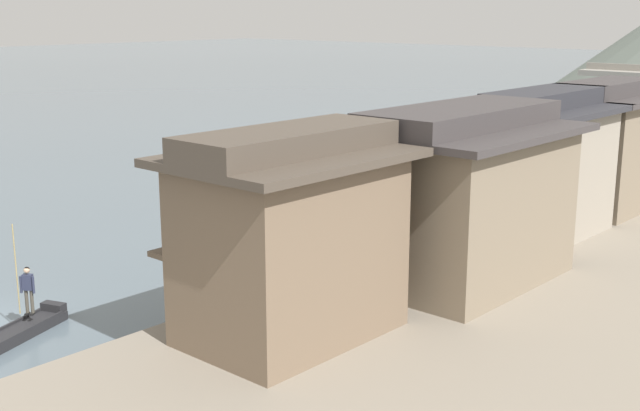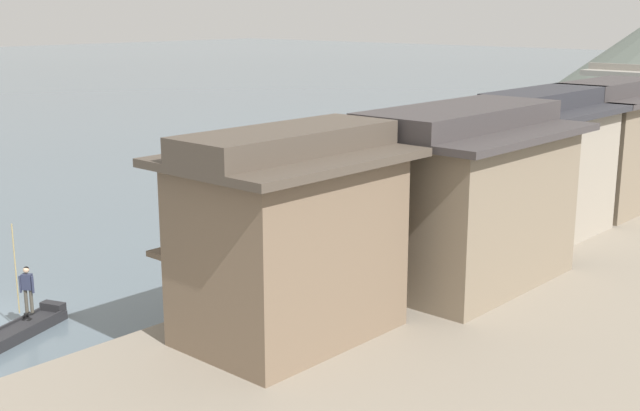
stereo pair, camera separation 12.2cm
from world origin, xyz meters
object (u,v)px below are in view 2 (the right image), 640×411
Objects in this scene: boat_moored_far at (575,184)px; house_waterfront_nearest at (288,236)px; boat_moored_nearest at (546,135)px; boat_midriver_drifting at (490,205)px; boat_moored_second at (476,161)px; house_waterfront_tall at (542,164)px; boat_moored_third at (605,169)px; house_waterfront_second at (457,196)px; house_waterfront_narrow at (603,147)px; boatman_person at (27,284)px.

house_waterfront_nearest is (4.75, -29.12, 3.69)m from boat_moored_far.
boat_moored_nearest is 0.73× the size of boat_midriver_drifting.
boat_moored_second is 0.74× the size of house_waterfront_tall.
house_waterfront_nearest is (15.15, -45.64, 3.60)m from boat_moored_nearest.
house_waterfront_tall is at bearing -74.42° from boat_moored_third.
boat_moored_nearest is at bearing 116.56° from house_waterfront_tall.
boat_moored_third is at bearing 26.61° from boat_moored_second.
boat_moored_far is 0.54× the size of house_waterfront_second.
boat_moored_third is 0.61× the size of house_waterfront_tall.
boat_moored_second is at bearing 125.21° from boat_midriver_drifting.
boat_moored_third is at bearing 98.88° from house_waterfront_nearest.
boat_moored_nearest is at bearing 111.13° from boat_midriver_drifting.
boat_moored_third is 0.50× the size of house_waterfront_second.
house_waterfront_second is (5.42, -21.31, 3.67)m from boat_moored_far.
house_waterfront_nearest is 0.84× the size of house_waterfront_second.
boat_moored_third is at bearing 102.74° from house_waterfront_second.
boat_moored_nearest is at bearing 108.37° from house_waterfront_nearest.
boat_moored_second is 0.73× the size of house_waterfront_nearest.
house_waterfront_second is at bearing -75.74° from boat_moored_far.
boat_moored_second is 0.79× the size of house_waterfront_narrow.
boat_moored_second reaches higher than boat_moored_far.
boatman_person is 0.81× the size of boat_moored_nearest.
boatman_person is 0.37× the size of house_waterfront_second.
boat_moored_third reaches higher than boat_midriver_drifting.
boatman_person is 25.07m from boat_midriver_drifting.
boat_midriver_drifting is at bearing -174.49° from house_waterfront_narrow.
house_waterfront_nearest is at bearing -89.97° from house_waterfront_tall.
boat_moored_nearest is 14.69m from boat_moored_second.
boat_moored_nearest is 48.22m from house_waterfront_nearest.
house_waterfront_nearest is (7.91, 4.01, 2.26)m from boatman_person.
boat_moored_third is at bearing 86.36° from boatman_person.
house_waterfront_nearest is 1.02× the size of house_waterfront_tall.
house_waterfront_narrow is at bearing -37.06° from boat_moored_second.
boatman_person is 33.31m from boat_moored_far.
house_waterfront_narrow reaches higher than boat_moored_third.
house_waterfront_second is at bearing -87.22° from house_waterfront_narrow.
boat_moored_far is at bearing 121.81° from house_waterfront_narrow.
house_waterfront_narrow is at bearing 89.87° from house_waterfront_tall.
boat_moored_third is (2.47, 38.84, -1.41)m from boatman_person.
boat_moored_far is at bearing 108.98° from house_waterfront_tall.
boatman_person is 0.74× the size of boat_moored_third.
house_waterfront_nearest is 1.08× the size of house_waterfront_narrow.
boat_moored_nearest is 0.54× the size of house_waterfront_nearest.
house_waterfront_second is at bearing -67.30° from boat_moored_nearest.
boat_midriver_drifting is at bearing -95.92° from boat_moored_far.
boatman_person is at bearing -95.46° from boat_moored_far.
boat_moored_far is 0.66× the size of house_waterfront_tall.
boat_midriver_drifting is 21.96m from house_waterfront_nearest.
house_waterfront_nearest is (5.44, -34.83, 3.66)m from boat_moored_third.
boatman_person reaches higher than boat_moored_far.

